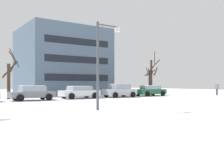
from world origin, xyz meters
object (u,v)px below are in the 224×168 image
Objects in this scene: parked_car_white at (79,92)px; pedestrian_crossing at (217,88)px; parked_car_silver at (120,90)px; parked_car_gray at (32,93)px; parked_car_green at (150,90)px; street_lamp at (102,56)px.

pedestrian_crossing is at bearing -11.11° from parked_car_white.
parked_car_silver is (5.09, -0.27, 0.09)m from parked_car_white.
parked_car_gray is 5.09m from parked_car_white.
parked_car_gray is 1.05× the size of parked_car_silver.
parked_car_white is at bearing 179.79° from parked_car_green.
parked_car_gray is 2.44× the size of pedestrian_crossing.
parked_car_gray is (-0.82, 11.10, -2.54)m from street_lamp.
street_lamp is 1.29× the size of parked_car_gray.
parked_car_gray reaches higher than parked_car_white.
parked_car_green reaches higher than parked_car_white.
parked_car_gray is 10.17m from parked_car_silver.
street_lamp reaches higher than parked_car_white.
parked_car_gray is at bearing 179.53° from parked_car_silver.
street_lamp is 3.15× the size of pedestrian_crossing.
parked_car_silver is at bearing -3.07° from parked_car_white.
parked_car_white is 2.50× the size of pedestrian_crossing.
parked_car_white is 10.17m from parked_car_green.
parked_car_white is at bearing 69.31° from street_lamp.
street_lamp is 1.36× the size of parked_car_silver.
street_lamp is at bearing -142.06° from parked_car_green.
parked_car_white is at bearing 2.12° from parked_car_gray.
parked_car_gray is at bearing -179.43° from parked_car_green.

